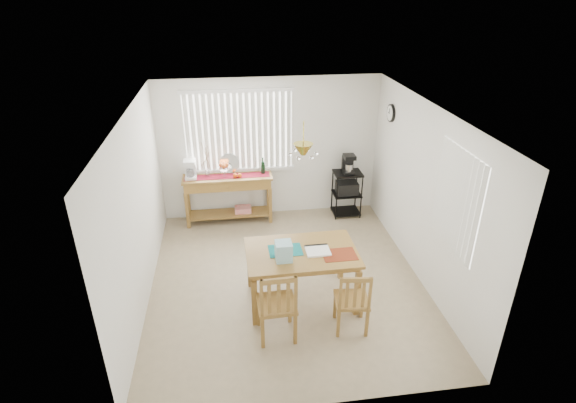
{
  "coord_description": "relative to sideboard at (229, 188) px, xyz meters",
  "views": [
    {
      "loc": [
        -0.74,
        -5.51,
        4.08
      ],
      "look_at": [
        0.1,
        0.55,
        1.05
      ],
      "focal_mm": 28.0,
      "sensor_mm": 36.0,
      "label": 1
    }
  ],
  "objects": [
    {
      "name": "sideboard",
      "position": [
        0.0,
        0.0,
        0.0
      ],
      "size": [
        1.6,
        0.45,
        0.9
      ],
      "color": "olive",
      "rests_on": "ground"
    },
    {
      "name": "room_shell",
      "position": [
        0.8,
        -1.99,
        1.01
      ],
      "size": [
        4.2,
        4.7,
        2.7
      ],
      "color": "white",
      "rests_on": "ground"
    },
    {
      "name": "ground",
      "position": [
        0.79,
        -2.0,
        -0.68
      ],
      "size": [
        4.0,
        4.5,
        0.01
      ],
      "primitive_type": "cube",
      "color": "tan"
    },
    {
      "name": "dining_table",
      "position": [
        0.94,
        -2.48,
        0.03
      ],
      "size": [
        1.51,
        0.98,
        0.8
      ],
      "color": "olive",
      "rests_on": "ground"
    },
    {
      "name": "wire_cart",
      "position": [
        2.21,
        -0.05,
        -0.15
      ],
      "size": [
        0.51,
        0.41,
        0.87
      ],
      "color": "black",
      "rests_on": "ground"
    },
    {
      "name": "table_items",
      "position": [
        0.79,
        -2.61,
        0.22
      ],
      "size": [
        1.15,
        0.53,
        0.26
      ],
      "color": "#157679",
      "rests_on": "dining_table"
    },
    {
      "name": "chair_right",
      "position": [
        1.47,
        -3.16,
        -0.23
      ],
      "size": [
        0.46,
        0.46,
        0.91
      ],
      "color": "olive",
      "rests_on": "ground"
    },
    {
      "name": "cart_items",
      "position": [
        2.21,
        -0.04,
        0.36
      ],
      "size": [
        0.21,
        0.25,
        0.36
      ],
      "color": "black",
      "rests_on": "wire_cart"
    },
    {
      "name": "sideboard_items",
      "position": [
        -0.28,
        0.02,
        0.37
      ],
      "size": [
        1.52,
        0.38,
        0.69
      ],
      "color": "maroon",
      "rests_on": "sideboard"
    },
    {
      "name": "chair_left",
      "position": [
        0.52,
        -3.17,
        -0.18
      ],
      "size": [
        0.48,
        0.48,
        1.02
      ],
      "color": "olive",
      "rests_on": "ground"
    }
  ]
}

